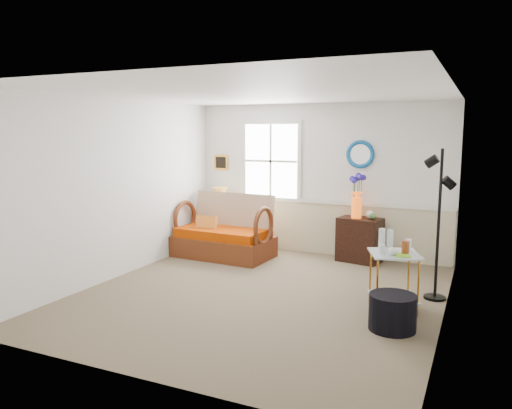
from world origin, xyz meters
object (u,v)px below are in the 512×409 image
at_px(cabinet, 360,240).
at_px(floor_lamp, 439,225).
at_px(loveseat, 223,226).
at_px(lamp_stand, 221,231).
at_px(side_table, 393,281).
at_px(ottoman, 393,312).

distance_m(cabinet, floor_lamp, 2.05).
distance_m(loveseat, lamp_stand, 0.87).
bearing_deg(floor_lamp, side_table, -118.86).
relative_size(side_table, ottoman, 1.38).
xyz_separation_m(loveseat, floor_lamp, (3.50, -0.81, 0.43)).
height_order(side_table, ottoman, side_table).
bearing_deg(ottoman, floor_lamp, 75.48).
bearing_deg(lamp_stand, side_table, -31.61).
height_order(loveseat, floor_lamp, floor_lamp).
xyz_separation_m(loveseat, side_table, (3.07, -1.44, -0.18)).
xyz_separation_m(side_table, ottoman, (0.10, -0.63, -0.15)).
height_order(loveseat, ottoman, loveseat).
relative_size(lamp_stand, side_table, 0.80).
xyz_separation_m(loveseat, ottoman, (3.17, -2.06, -0.34)).
relative_size(loveseat, side_table, 2.32).
bearing_deg(floor_lamp, ottoman, -99.33).
height_order(side_table, floor_lamp, floor_lamp).
xyz_separation_m(cabinet, floor_lamp, (1.31, -1.46, 0.59)).
relative_size(loveseat, floor_lamp, 0.85).
distance_m(lamp_stand, cabinet, 2.62).
xyz_separation_m(cabinet, side_table, (0.89, -2.09, -0.01)).
distance_m(lamp_stand, floor_lamp, 4.27).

